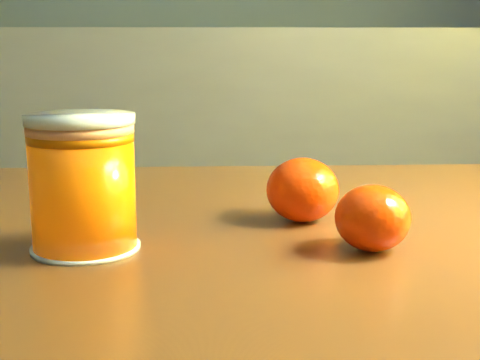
{
  "coord_description": "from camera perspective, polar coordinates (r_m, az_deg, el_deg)",
  "views": [
    {
      "loc": [
        0.67,
        -0.49,
        0.86
      ],
      "look_at": [
        0.7,
        0.03,
        0.76
      ],
      "focal_mm": 50.0,
      "sensor_mm": 36.0,
      "label": 1
    }
  ],
  "objects": [
    {
      "name": "orange_front",
      "position": [
        0.53,
        11.25,
        -3.2
      ],
      "size": [
        0.07,
        0.07,
        0.05
      ],
      "primitive_type": "ellipsoid",
      "rotation": [
        0.0,
        0.0,
        0.33
      ],
      "color": "#E43604",
      "rests_on": "table"
    },
    {
      "name": "juice_glass",
      "position": [
        0.53,
        -13.27,
        -0.32
      ],
      "size": [
        0.08,
        0.08,
        0.1
      ],
      "rotation": [
        0.0,
        0.0,
        -0.12
      ],
      "color": "#F56104",
      "rests_on": "table"
    },
    {
      "name": "orange_back",
      "position": [
        0.6,
        5.36,
        -0.84
      ],
      "size": [
        0.08,
        0.08,
        0.06
      ],
      "primitive_type": "ellipsoid",
      "rotation": [
        0.0,
        0.0,
        -0.24
      ],
      "color": "#E43604",
      "rests_on": "table"
    },
    {
      "name": "table",
      "position": [
        0.59,
        5.06,
        -13.3
      ],
      "size": [
        0.94,
        0.66,
        0.71
      ],
      "rotation": [
        0.0,
        0.0,
        -0.0
      ],
      "color": "brown",
      "rests_on": "ground"
    }
  ]
}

